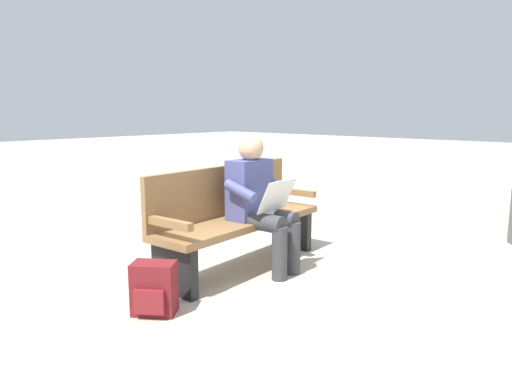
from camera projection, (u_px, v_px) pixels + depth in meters
ground_plane at (242, 267)px, 4.27m from camera, size 40.00×40.00×0.00m
bench_near at (235, 216)px, 4.23m from camera, size 1.83×0.61×0.90m
person_seated at (259, 200)px, 4.10m from camera, size 0.59×0.59×1.18m
backpack at (154, 289)px, 3.26m from camera, size 0.33×0.35×0.37m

